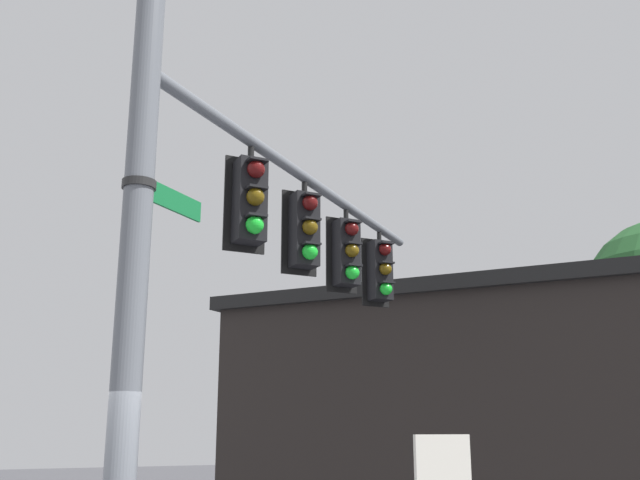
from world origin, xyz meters
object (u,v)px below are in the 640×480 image
object	(u,v)px
traffic_light_mid_inner	(305,229)
traffic_light_mid_outer	(347,252)
traffic_light_nearest_pole	(250,200)
street_name_sign	(155,192)
traffic_light_arm_end	(381,270)

from	to	relation	value
traffic_light_mid_inner	traffic_light_mid_outer	bearing A→B (deg)	-141.83
traffic_light_nearest_pole	traffic_light_mid_inner	world-z (taller)	same
traffic_light_nearest_pole	street_name_sign	distance (m)	1.86
traffic_light_mid_outer	street_name_sign	size ratio (longest dim) A/B	1.35
traffic_light_nearest_pole	street_name_sign	xyz separation A→B (m)	(1.43, 1.10, -0.44)
traffic_light_nearest_pole	street_name_sign	world-z (taller)	traffic_light_nearest_pole
traffic_light_nearest_pole	traffic_light_mid_inner	size ratio (longest dim) A/B	1.00
traffic_light_nearest_pole	traffic_light_mid_outer	bearing A→B (deg)	-141.83
traffic_light_mid_inner	traffic_light_arm_end	xyz separation A→B (m)	(-2.35, -1.85, 0.00)
traffic_light_mid_outer	street_name_sign	bearing A→B (deg)	37.97
traffic_light_arm_end	street_name_sign	world-z (taller)	traffic_light_arm_end
traffic_light_nearest_pole	traffic_light_mid_inner	bearing A→B (deg)	-141.83
traffic_light_mid_outer	traffic_light_arm_end	world-z (taller)	same
traffic_light_nearest_pole	traffic_light_arm_end	bearing A→B (deg)	-141.83
street_name_sign	traffic_light_nearest_pole	bearing A→B (deg)	-142.36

